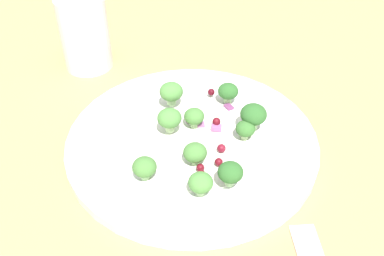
{
  "coord_description": "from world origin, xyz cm",
  "views": [
    {
      "loc": [
        30.47,
        18.87,
        35.35
      ],
      "look_at": [
        -2.61,
        -0.58,
        2.7
      ],
      "focal_mm": 42.4,
      "sensor_mm": 36.0,
      "label": 1
    }
  ],
  "objects_px": {
    "broccoli_floret_1": "(201,183)",
    "broccoli_floret_2": "(245,129)",
    "plate": "(192,140)",
    "broccoli_floret_0": "(144,167)",
    "water_glass": "(85,33)"
  },
  "relations": [
    {
      "from": "broccoli_floret_1",
      "to": "water_glass",
      "type": "distance_m",
      "value": 0.3
    },
    {
      "from": "broccoli_floret_0",
      "to": "broccoli_floret_1",
      "type": "distance_m",
      "value": 0.06
    },
    {
      "from": "broccoli_floret_1",
      "to": "broccoli_floret_2",
      "type": "distance_m",
      "value": 0.1
    },
    {
      "from": "plate",
      "to": "broccoli_floret_0",
      "type": "bearing_deg",
      "value": -6.67
    },
    {
      "from": "plate",
      "to": "broccoli_floret_0",
      "type": "distance_m",
      "value": 0.08
    },
    {
      "from": "plate",
      "to": "broccoli_floret_2",
      "type": "bearing_deg",
      "value": 116.87
    },
    {
      "from": "plate",
      "to": "broccoli_floret_1",
      "type": "distance_m",
      "value": 0.09
    },
    {
      "from": "broccoli_floret_2",
      "to": "water_glass",
      "type": "xyz_separation_m",
      "value": [
        -0.05,
        -0.27,
        0.02
      ]
    },
    {
      "from": "plate",
      "to": "broccoli_floret_0",
      "type": "relative_size",
      "value": 11.22
    },
    {
      "from": "plate",
      "to": "broccoli_floret_0",
      "type": "height_order",
      "value": "broccoli_floret_0"
    },
    {
      "from": "plate",
      "to": "broccoli_floret_1",
      "type": "bearing_deg",
      "value": 36.13
    },
    {
      "from": "water_glass",
      "to": "plate",
      "type": "bearing_deg",
      "value": 70.96
    },
    {
      "from": "broccoli_floret_2",
      "to": "broccoli_floret_0",
      "type": "bearing_deg",
      "value": -30.45
    },
    {
      "from": "plate",
      "to": "water_glass",
      "type": "bearing_deg",
      "value": -109.04
    },
    {
      "from": "plate",
      "to": "broccoli_floret_0",
      "type": "xyz_separation_m",
      "value": [
        0.08,
        -0.01,
        0.02
      ]
    }
  ]
}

